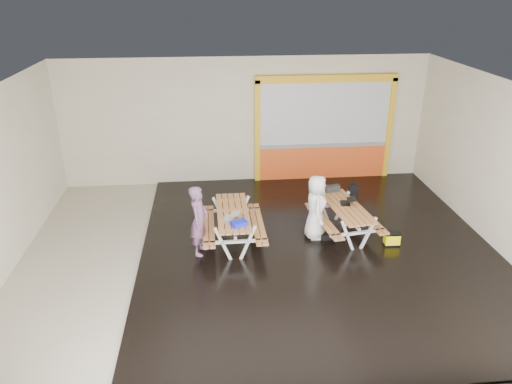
{
  "coord_description": "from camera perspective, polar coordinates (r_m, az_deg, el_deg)",
  "views": [
    {
      "loc": [
        -0.95,
        -8.86,
        5.33
      ],
      "look_at": [
        0.0,
        0.9,
        1.0
      ],
      "focal_mm": 33.89,
      "sensor_mm": 36.0,
      "label": 1
    }
  ],
  "objects": [
    {
      "name": "person_right",
      "position": [
        10.62,
        7.09,
        -1.8
      ],
      "size": [
        0.53,
        0.76,
        1.47
      ],
      "primitive_type": "imported",
      "rotation": [
        0.0,
        0.0,
        1.48
      ],
      "color": "white",
      "rests_on": "deck"
    },
    {
      "name": "dark_case",
      "position": [
        10.9,
        8.41,
        -5.09
      ],
      "size": [
        0.33,
        0.25,
        0.12
      ],
      "primitive_type": "cube",
      "rotation": [
        0.0,
        0.0,
        -0.0
      ],
      "color": "black",
      "rests_on": "deck"
    },
    {
      "name": "kiosk",
      "position": [
        13.74,
        8.0,
        7.15
      ],
      "size": [
        3.88,
        0.16,
        3.0
      ],
      "color": "#F7581F",
      "rests_on": "room"
    },
    {
      "name": "laptop_right",
      "position": [
        10.96,
        10.73,
        -1.13
      ],
      "size": [
        0.37,
        0.34,
        0.14
      ],
      "color": "black",
      "rests_on": "picnic_table_right"
    },
    {
      "name": "room",
      "position": [
        9.61,
        0.52,
        1.93
      ],
      "size": [
        10.02,
        8.02,
        3.52
      ],
      "color": "#BBB19E",
      "rests_on": "ground"
    },
    {
      "name": "deck",
      "position": [
        10.56,
        7.29,
        -6.55
      ],
      "size": [
        7.5,
        7.98,
        0.05
      ],
      "primitive_type": "cube",
      "color": "black",
      "rests_on": "room"
    },
    {
      "name": "picnic_table_right",
      "position": [
        10.93,
        10.47,
        -2.46
      ],
      "size": [
        1.5,
        2.0,
        0.74
      ],
      "color": "#C17D47",
      "rests_on": "deck"
    },
    {
      "name": "blue_pouch",
      "position": [
        9.77,
        -2.01,
        -3.71
      ],
      "size": [
        0.37,
        0.33,
        0.09
      ],
      "primitive_type": "cube",
      "rotation": [
        0.0,
        0.0,
        0.42
      ],
      "color": "#1521CB",
      "rests_on": "picnic_table_left"
    },
    {
      "name": "toolbox",
      "position": [
        11.52,
        8.95,
        0.45
      ],
      "size": [
        0.37,
        0.24,
        0.2
      ],
      "color": "black",
      "rests_on": "picnic_table_right"
    },
    {
      "name": "laptop_left",
      "position": [
        10.06,
        -2.93,
        -2.86
      ],
      "size": [
        0.39,
        0.37,
        0.14
      ],
      "color": "silver",
      "rests_on": "picnic_table_left"
    },
    {
      "name": "picnic_table_left",
      "position": [
        10.43,
        -2.73,
        -3.22
      ],
      "size": [
        1.34,
        1.94,
        0.77
      ],
      "color": "#C17D47",
      "rests_on": "deck"
    },
    {
      "name": "person_left",
      "position": [
        9.96,
        -6.74,
        -3.37
      ],
      "size": [
        0.49,
        0.63,
        1.51
      ],
      "primitive_type": "imported",
      "rotation": [
        0.0,
        0.0,
        1.31
      ],
      "color": "#774C71",
      "rests_on": "deck"
    },
    {
      "name": "backpack",
      "position": [
        11.78,
        11.41,
        0.06
      ],
      "size": [
        0.26,
        0.19,
        0.4
      ],
      "color": "black",
      "rests_on": "picnic_table_right"
    },
    {
      "name": "fluke_bag",
      "position": [
        10.88,
        15.73,
        -5.36
      ],
      "size": [
        0.34,
        0.23,
        0.29
      ],
      "color": "black",
      "rests_on": "deck"
    }
  ]
}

